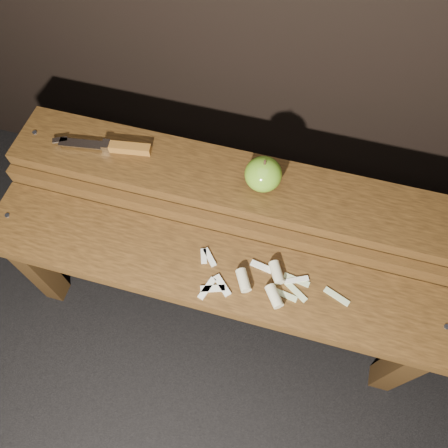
% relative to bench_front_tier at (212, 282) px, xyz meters
% --- Properties ---
extents(ground, '(60.00, 60.00, 0.00)m').
position_rel_bench_front_tier_xyz_m(ground, '(0.00, 0.06, -0.35)').
color(ground, black).
extents(bench_front_tier, '(1.20, 0.20, 0.42)m').
position_rel_bench_front_tier_xyz_m(bench_front_tier, '(0.00, 0.00, 0.00)').
color(bench_front_tier, '#35210D').
rests_on(bench_front_tier, ground).
extents(bench_rear_tier, '(1.20, 0.21, 0.50)m').
position_rel_bench_front_tier_xyz_m(bench_rear_tier, '(0.00, 0.23, 0.06)').
color(bench_rear_tier, '#35210D').
rests_on(bench_rear_tier, ground).
extents(apple, '(0.09, 0.09, 0.10)m').
position_rel_bench_front_tier_xyz_m(apple, '(0.07, 0.23, 0.19)').
color(apple, '#63941E').
rests_on(apple, bench_rear_tier).
extents(knife, '(0.27, 0.06, 0.02)m').
position_rel_bench_front_tier_xyz_m(knife, '(-0.32, 0.24, 0.16)').
color(knife, brown).
rests_on(knife, bench_rear_tier).
extents(apple_scraps, '(0.38, 0.14, 0.03)m').
position_rel_bench_front_tier_xyz_m(apple_scraps, '(0.12, 0.00, 0.08)').
color(apple_scraps, beige).
rests_on(apple_scraps, bench_front_tier).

